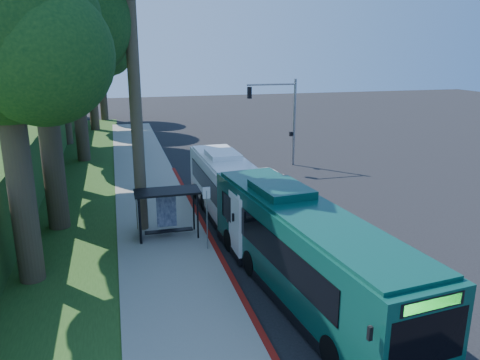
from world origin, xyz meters
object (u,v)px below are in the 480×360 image
object	(u,v)px
bus_shelter	(162,204)
white_bus	(231,190)
teal_bus	(303,249)
pickup	(268,181)

from	to	relation	value
bus_shelter	white_bus	bearing A→B (deg)	22.96
bus_shelter	teal_bus	size ratio (longest dim) A/B	0.24
white_bus	bus_shelter	bearing A→B (deg)	-157.92
bus_shelter	white_bus	xyz separation A→B (m)	(3.97, 1.68, -0.09)
bus_shelter	pickup	size ratio (longest dim) A/B	0.61
pickup	white_bus	bearing A→B (deg)	-134.90
white_bus	pickup	xyz separation A→B (m)	(3.67, 4.53, -0.99)
bus_shelter	pickup	world-z (taller)	bus_shelter
bus_shelter	white_bus	world-z (taller)	white_bus
teal_bus	pickup	world-z (taller)	teal_bus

